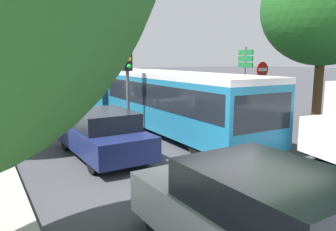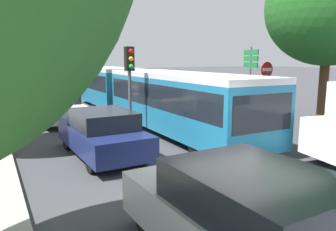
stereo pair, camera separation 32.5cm
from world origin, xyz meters
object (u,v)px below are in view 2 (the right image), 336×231
queued_car_graphite (44,94)px  tree_right_near (332,10)px  traffic_light (130,71)px  queued_car_white (57,107)px  direction_sign_post (250,66)px  queued_car_navy (102,133)px  articulated_bus (143,91)px  queued_car_silver (251,223)px  no_entry_sign (266,83)px  city_bus_rear (11,70)px  queued_car_blue (22,82)px  queued_car_green (28,87)px

queued_car_graphite → tree_right_near: size_ratio=0.56×
traffic_light → tree_right_near: tree_right_near is taller
queued_car_white → direction_sign_post: (9.93, -2.02, 1.81)m
queued_car_navy → articulated_bus: bearing=-37.4°
queued_car_silver → direction_sign_post: size_ratio=1.23×
tree_right_near → queued_car_navy: bearing=176.1°
articulated_bus → no_entry_sign: (4.57, -3.54, 0.48)m
city_bus_rear → queued_car_silver: 47.27m
articulated_bus → queued_car_graphite: 8.55m
articulated_bus → queued_car_blue: articulated_bus is taller
queued_car_silver → direction_sign_post: (9.69, 10.61, 1.79)m
queued_car_blue → direction_sign_post: bearing=-156.5°
city_bus_rear → articulated_bus: bearing=-178.1°
tree_right_near → queued_car_silver: bearing=-148.5°
queued_car_silver → queued_car_blue: 31.59m
queued_car_navy → queued_car_white: queued_car_white is taller
queued_car_graphite → queued_car_silver: bearing=178.2°
city_bus_rear → queued_car_green: city_bus_rear is taller
traffic_light → no_entry_sign: bearing=81.4°
articulated_bus → queued_car_green: bearing=-163.6°
queued_car_graphite → no_entry_sign: (8.10, -11.29, 1.15)m
queued_car_navy → traffic_light: traffic_light is taller
queued_car_white → tree_right_near: size_ratio=0.59×
queued_car_blue → queued_car_graphite: bearing=179.5°
no_entry_sign → tree_right_near: 3.90m
queued_car_green → queued_car_blue: 6.42m
queued_car_blue → traffic_light: (1.81, -23.08, 1.75)m
queued_car_graphite → queued_car_green: 5.93m
queued_car_navy → queued_car_green: (-0.17, 18.76, 0.05)m
queued_car_navy → queued_car_green: 18.76m
city_bus_rear → traffic_light: size_ratio=3.49×
articulated_bus → tree_right_near: size_ratio=2.22×
queued_car_white → queued_car_graphite: (0.38, 6.62, -0.03)m
queued_car_white → direction_sign_post: direction_sign_post is taller
queued_car_graphite → queued_car_blue: 12.34m
queued_car_green → direction_sign_post: size_ratio=1.23×
queued_car_blue → tree_right_near: 27.81m
queued_car_graphite → articulated_bus: bearing=-156.9°
queued_car_silver → tree_right_near: size_ratio=0.60×
queued_car_green → direction_sign_post: (9.89, -14.56, 1.80)m
queued_car_silver → direction_sign_post: direction_sign_post is taller
queued_car_silver → articulated_bus: bearing=-19.1°
queued_car_green → no_entry_sign: (8.44, -17.21, 1.10)m
queued_car_silver → direction_sign_post: 14.48m
city_bus_rear → direction_sign_post: bearing=-169.1°
articulated_bus → direction_sign_post: 6.20m
articulated_bus → no_entry_sign: no_entry_sign is taller
queued_car_navy → queued_car_graphite: size_ratio=1.00×
articulated_bus → tree_right_near: tree_right_near is taller
articulated_bus → queued_car_graphite: articulated_bus is taller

